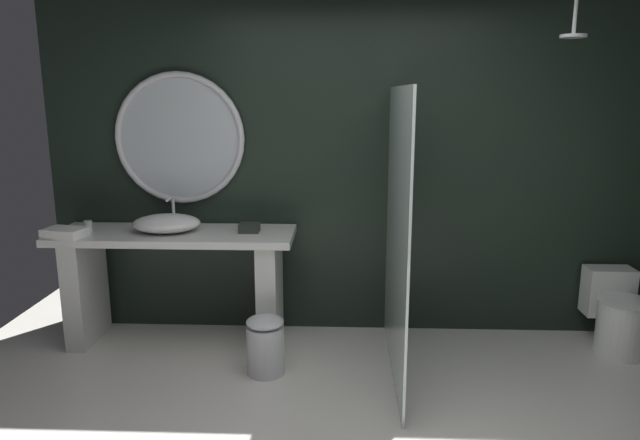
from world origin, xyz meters
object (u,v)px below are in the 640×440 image
Objects in this scene: folded_hand_towel at (65,233)px; vessel_sink at (167,223)px; tissue_box at (249,228)px; toilet at (618,315)px; tumbler_cup at (88,226)px; waste_bin at (265,345)px; rain_shower_head at (574,31)px; round_wall_mirror at (180,138)px.

vessel_sink is at bearing 16.50° from folded_hand_towel.
tissue_box reaches higher than toilet.
tumbler_cup is 0.58× the size of tissue_box.
vessel_sink is at bearing 3.99° from tumbler_cup.
toilet is (3.91, 0.03, -0.64)m from tumbler_cup.
waste_bin is (1.36, -0.46, -0.70)m from tumbler_cup.
rain_shower_head reaches higher than waste_bin.
rain_shower_head reaches higher than tissue_box.
round_wall_mirror is 1.71× the size of toilet.
tissue_box is at bearing 9.16° from folded_hand_towel.
vessel_sink is 0.85× the size of toilet.
waste_bin is (0.78, -0.50, -0.72)m from vessel_sink.
tissue_box reaches higher than waste_bin.
round_wall_mirror is (-0.56, 0.26, 0.63)m from tissue_box.
vessel_sink is 3.07m from rain_shower_head.
tumbler_cup is 3.60m from rain_shower_head.
rain_shower_head reaches higher than vessel_sink.
round_wall_mirror is 3.47× the size of rain_shower_head.
round_wall_mirror is 1.07m from folded_hand_towel.
round_wall_mirror is (0.63, 0.31, 0.62)m from tumbler_cup.
rain_shower_head is at bearing 8.46° from waste_bin.
rain_shower_head is 3.69m from folded_hand_towel.
tumbler_cup is at bearing 161.44° from waste_bin.
toilet is (0.58, 0.19, -1.98)m from rain_shower_head.
folded_hand_towel is at bearing -147.04° from round_wall_mirror.
tissue_box is at bearing 2.31° from tumbler_cup.
folded_hand_towel is (-1.46, 0.30, 0.69)m from waste_bin.
rain_shower_head is 2.08m from toilet.
round_wall_mirror reaches higher than waste_bin.
vessel_sink is 1.79× the size of folded_hand_towel.
folded_hand_towel is (-4.01, -0.18, 0.63)m from toilet.
vessel_sink is 0.66m from round_wall_mirror.
tumbler_cup is 0.94m from round_wall_mirror.
rain_shower_head is (2.76, -0.20, 1.32)m from vessel_sink.
vessel_sink is 3.40× the size of tissue_box.
round_wall_mirror is 2.46× the size of waste_bin.
folded_hand_towel is at bearing -170.84° from tissue_box.
tumbler_cup is 0.30× the size of rain_shower_head.
tumbler_cup is 0.09× the size of round_wall_mirror.
vessel_sink is 0.58m from tumbler_cup.
round_wall_mirror reaches higher than vessel_sink.
tumbler_cup is at bearing -177.69° from tissue_box.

